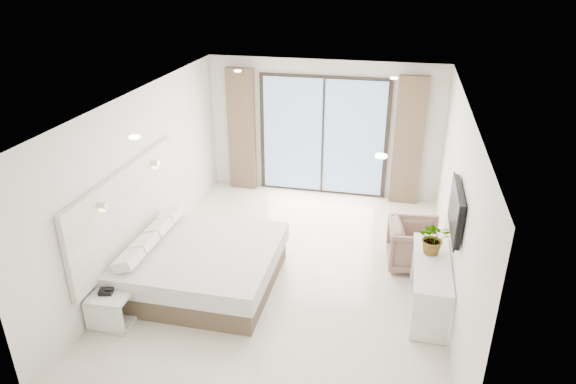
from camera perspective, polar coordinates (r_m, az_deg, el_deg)
name	(u,v)px	position (r m, az deg, el deg)	size (l,w,h in m)	color
ground	(290,272)	(8.02, 0.18, -8.89)	(6.20, 6.20, 0.00)	beige
room_shell	(287,160)	(7.92, -0.15, 3.57)	(4.62, 6.22, 2.72)	silver
bed	(200,265)	(7.71, -9.73, -7.98)	(2.18, 2.07, 0.75)	brown
nightstand	(112,310)	(7.25, -19.01, -12.30)	(0.52, 0.43, 0.46)	silver
phone	(106,292)	(7.15, -19.58, -10.39)	(0.17, 0.13, 0.06)	black
console_desk	(431,275)	(7.20, 15.57, -8.89)	(0.48, 1.53, 0.77)	silver
plant	(434,241)	(7.20, 15.87, -5.28)	(0.42, 0.47, 0.36)	#33662D
armchair	(415,243)	(8.21, 13.91, -5.52)	(0.79, 0.74, 0.81)	#91705F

